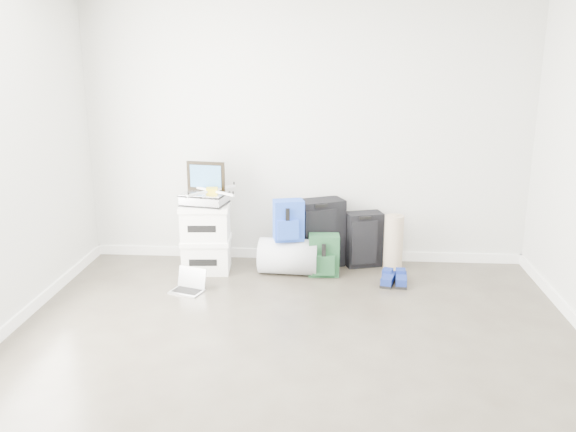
# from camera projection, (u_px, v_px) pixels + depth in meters

# --- Properties ---
(ground) EXTENTS (5.00, 5.00, 0.00)m
(ground) POSITION_uv_depth(u_px,v_px,m) (289.00, 382.00, 4.09)
(ground) COLOR #373128
(ground) RESTS_ON ground
(room_envelope) EXTENTS (4.52, 5.02, 2.71)m
(room_envelope) POSITION_uv_depth(u_px,v_px,m) (289.00, 124.00, 3.65)
(room_envelope) COLOR beige
(room_envelope) RESTS_ON ground
(boxes_stack) EXTENTS (0.51, 0.42, 0.68)m
(boxes_stack) POSITION_uv_depth(u_px,v_px,m) (206.00, 238.00, 6.04)
(boxes_stack) COLOR white
(boxes_stack) RESTS_ON ground
(briefcase) EXTENTS (0.46, 0.38, 0.12)m
(briefcase) POSITION_uv_depth(u_px,v_px,m) (205.00, 199.00, 5.94)
(briefcase) COLOR #B2B2B7
(briefcase) RESTS_ON boxes_stack
(painting) EXTENTS (0.39, 0.08, 0.29)m
(painting) POSITION_uv_depth(u_px,v_px,m) (206.00, 176.00, 5.98)
(painting) COLOR black
(painting) RESTS_ON briefcase
(drone) EXTENTS (0.50, 0.50, 0.05)m
(drone) POSITION_uv_depth(u_px,v_px,m) (212.00, 191.00, 5.89)
(drone) COLOR gold
(drone) RESTS_ON briefcase
(duffel_bag) EXTENTS (0.60, 0.40, 0.36)m
(duffel_bag) POSITION_uv_depth(u_px,v_px,m) (289.00, 256.00, 6.01)
(duffel_bag) COLOR #9B9EA3
(duffel_bag) RESTS_ON ground
(blue_backpack) EXTENTS (0.32, 0.27, 0.40)m
(blue_backpack) POSITION_uv_depth(u_px,v_px,m) (288.00, 221.00, 5.88)
(blue_backpack) COLOR #182F9C
(blue_backpack) RESTS_ON duffel_bag
(large_suitcase) EXTENTS (0.51, 0.44, 0.69)m
(large_suitcase) POSITION_uv_depth(u_px,v_px,m) (321.00, 233.00, 6.19)
(large_suitcase) COLOR black
(large_suitcase) RESTS_ON ground
(green_backpack) EXTENTS (0.30, 0.23, 0.41)m
(green_backpack) POSITION_uv_depth(u_px,v_px,m) (324.00, 256.00, 5.95)
(green_backpack) COLOR #14391C
(green_backpack) RESTS_ON ground
(carry_on) EXTENTS (0.40, 0.32, 0.56)m
(carry_on) POSITION_uv_depth(u_px,v_px,m) (364.00, 239.00, 6.20)
(carry_on) COLOR black
(carry_on) RESTS_ON ground
(shoes) EXTENTS (0.28, 0.29, 0.09)m
(shoes) POSITION_uv_depth(u_px,v_px,m) (395.00, 280.00, 5.77)
(shoes) COLOR black
(shoes) RESTS_ON ground
(rolled_rug) EXTENTS (0.19, 0.19, 0.57)m
(rolled_rug) POSITION_uv_depth(u_px,v_px,m) (393.00, 243.00, 6.06)
(rolled_rug) COLOR tan
(rolled_rug) RESTS_ON ground
(laptop) EXTENTS (0.34, 0.29, 0.20)m
(laptop) POSITION_uv_depth(u_px,v_px,m) (189.00, 286.00, 5.61)
(laptop) COLOR silver
(laptop) RESTS_ON ground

